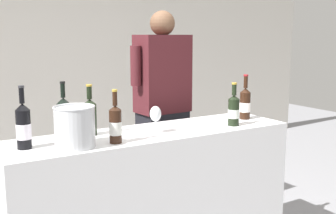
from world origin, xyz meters
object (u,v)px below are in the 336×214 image
wine_bottle_2 (245,103)px  wine_bottle_3 (90,116)px  wine_bottle_0 (64,118)px  wine_bottle_4 (23,126)px  ice_bucket (75,126)px  wine_bottle_5 (115,124)px  person_server (163,123)px  wine_bottle_1 (234,110)px  wine_glass (155,115)px

wine_bottle_2 → wine_bottle_3: (-1.16, 0.10, 0.01)m
wine_bottle_0 → wine_bottle_2: bearing=-4.1°
wine_bottle_4 → ice_bucket: wine_bottle_4 is taller
wine_bottle_3 → wine_bottle_5: (0.06, -0.26, -0.01)m
person_server → wine_bottle_0: bearing=-154.3°
wine_bottle_5 → person_server: person_server is taller
wine_bottle_4 → ice_bucket: 0.27m
wine_bottle_1 → wine_bottle_2: bearing=31.4°
wine_bottle_0 → wine_bottle_4: wine_bottle_4 is taller
wine_bottle_5 → wine_glass: 0.33m
person_server → wine_glass: bearing=-123.9°
wine_bottle_0 → wine_bottle_3: (0.16, 0.01, -0.00)m
wine_bottle_2 → person_server: 0.70m
wine_bottle_4 → wine_bottle_5: 0.50m
wine_glass → wine_bottle_4: bearing=176.8°
wine_bottle_4 → ice_bucket: size_ratio=1.50×
wine_bottle_0 → person_server: bearing=25.7°
wine_glass → person_server: 0.75m
wine_bottle_1 → wine_bottle_5: bearing=-178.8°
wine_bottle_4 → person_server: person_server is taller
wine_bottle_3 → wine_bottle_1: bearing=-14.3°
ice_bucket → wine_bottle_2: bearing=5.3°
wine_bottle_0 → wine_bottle_3: size_ratio=1.09×
wine_bottle_2 → wine_bottle_5: size_ratio=1.06×
wine_bottle_0 → person_server: (0.94, 0.45, -0.21)m
wine_bottle_2 → wine_glass: (-0.78, -0.05, -0.00)m
wine_bottle_5 → wine_glass: bearing=17.7°
wine_bottle_4 → ice_bucket: (0.25, -0.12, -0.01)m
wine_glass → person_server: person_server is taller
wine_bottle_3 → ice_bucket: size_ratio=1.37×
wine_bottle_0 → wine_bottle_5: bearing=-48.2°
wine_bottle_1 → wine_bottle_4: (-1.35, 0.13, 0.02)m
wine_bottle_2 → ice_bucket: bearing=-174.7°
ice_bucket → wine_bottle_1: bearing=-0.5°
wine_bottle_0 → wine_bottle_2: (1.32, -0.10, -0.01)m
wine_bottle_4 → person_server: bearing=24.9°
wine_bottle_1 → ice_bucket: (-1.11, 0.01, 0.01)m
wine_bottle_3 → wine_bottle_4: wine_bottle_4 is taller
wine_bottle_5 → wine_bottle_0: bearing=131.8°
wine_bottle_1 → wine_bottle_2: 0.26m
wine_bottle_2 → wine_bottle_4: size_ratio=0.95×
wine_bottle_1 → wine_bottle_3: size_ratio=0.94×
wine_bottle_1 → person_server: 0.73m
wine_bottle_0 → wine_glass: size_ratio=2.00×
wine_bottle_4 → wine_bottle_2: bearing=0.3°
wine_bottle_0 → wine_bottle_1: (1.10, -0.23, -0.02)m
wine_bottle_3 → wine_bottle_5: wine_bottle_3 is taller
wine_bottle_0 → wine_bottle_3: 0.17m
wine_bottle_5 → wine_bottle_1: bearing=1.2°
wine_bottle_2 → person_server: bearing=125.2°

